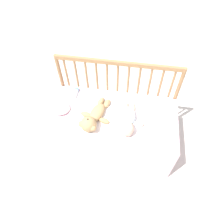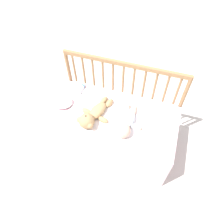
{
  "view_description": "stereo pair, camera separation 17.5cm",
  "coord_description": "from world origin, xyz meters",
  "px_view_note": "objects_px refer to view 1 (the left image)",
  "views": [
    {
      "loc": [
        0.18,
        -1.09,
        1.91
      ],
      "look_at": [
        0.0,
        -0.0,
        0.55
      ],
      "focal_mm": 32.0,
      "sensor_mm": 36.0,
      "label": 1
    },
    {
      "loc": [
        0.35,
        -1.05,
        1.91
      ],
      "look_at": [
        0.0,
        -0.0,
        0.55
      ],
      "focal_mm": 32.0,
      "sensor_mm": 36.0,
      "label": 2
    }
  ],
  "objects_px": {
    "baby": "(128,120)",
    "baby_bottle": "(75,93)",
    "teddy_bear": "(94,117)",
    "small_pillow": "(58,108)"
  },
  "relations": [
    {
      "from": "baby",
      "to": "baby_bottle",
      "type": "bearing_deg",
      "value": 153.92
    },
    {
      "from": "teddy_bear",
      "to": "baby_bottle",
      "type": "relative_size",
      "value": 2.84
    },
    {
      "from": "teddy_bear",
      "to": "baby_bottle",
      "type": "xyz_separation_m",
      "value": [
        -0.25,
        0.29,
        -0.03
      ]
    },
    {
      "from": "small_pillow",
      "to": "baby_bottle",
      "type": "xyz_separation_m",
      "value": [
        0.1,
        0.22,
        -0.01
      ]
    },
    {
      "from": "teddy_bear",
      "to": "small_pillow",
      "type": "xyz_separation_m",
      "value": [
        -0.35,
        0.07,
        -0.02
      ]
    },
    {
      "from": "teddy_bear",
      "to": "baby_bottle",
      "type": "distance_m",
      "value": 0.38
    },
    {
      "from": "teddy_bear",
      "to": "baby",
      "type": "height_order",
      "value": "teddy_bear"
    },
    {
      "from": "teddy_bear",
      "to": "small_pillow",
      "type": "height_order",
      "value": "teddy_bear"
    },
    {
      "from": "teddy_bear",
      "to": "baby",
      "type": "distance_m",
      "value": 0.3
    },
    {
      "from": "baby",
      "to": "baby_bottle",
      "type": "relative_size",
      "value": 2.59
    }
  ]
}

